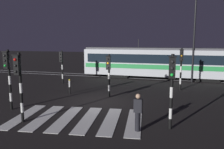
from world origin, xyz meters
name	(u,v)px	position (x,y,z in m)	size (l,w,h in m)	color
ground_plane	(99,102)	(0.00, 0.00, 0.00)	(120.00, 120.00, 0.00)	black
rail_near	(130,78)	(0.00, 9.81, 0.01)	(80.00, 0.12, 0.03)	#59595E
rail_far	(132,76)	(0.00, 11.25, 0.01)	(80.00, 0.12, 0.03)	#59595E
crosswalk_zebra	(77,119)	(0.00, -3.36, 0.01)	(7.05, 4.79, 0.02)	silver
traffic_light_corner_near_left	(8,71)	(-4.35, -3.05, 2.30)	(0.36, 0.42, 3.49)	black
traffic_light_corner_far_right	(181,63)	(5.14, 5.21, 2.24)	(0.36, 0.42, 3.40)	black
traffic_light_kerb_mid_left	(19,77)	(-2.39, -4.60, 2.27)	(0.36, 0.42, 3.44)	black
traffic_light_median_centre	(109,69)	(0.24, 1.40, 2.00)	(0.36, 0.42, 3.04)	black
traffic_light_corner_far_left	(62,62)	(-5.44, 5.08, 2.03)	(0.36, 0.42, 3.09)	black
traffic_light_corner_near_right	(172,81)	(4.64, -3.46, 2.26)	(0.36, 0.42, 3.42)	black
street_lamp_trackside_right	(195,30)	(6.25, 9.03, 5.00)	(0.44, 1.21, 8.00)	black
tram	(161,62)	(3.23, 10.53, 1.75)	(16.60, 2.58, 4.15)	silver
pedestrian_waiting_at_kerb	(138,112)	(3.27, -4.06, 0.88)	(0.36, 0.24, 1.71)	black
bollard_island_edge	(70,86)	(-2.94, 1.64, 0.56)	(0.12, 0.12, 1.11)	black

